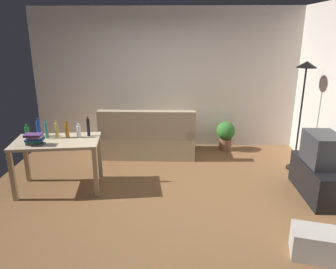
# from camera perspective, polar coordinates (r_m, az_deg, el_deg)

# --- Properties ---
(ground_plane) EXTENTS (5.20, 4.40, 0.02)m
(ground_plane) POSITION_cam_1_polar(r_m,az_deg,el_deg) (4.80, -1.41, -10.50)
(ground_plane) COLOR brown
(wall_rear) EXTENTS (5.20, 0.10, 2.70)m
(wall_rear) POSITION_cam_1_polar(r_m,az_deg,el_deg) (6.49, -0.41, 9.67)
(wall_rear) COLOR silver
(wall_rear) RESTS_ON ground_plane
(couch) EXTENTS (1.73, 0.84, 0.92)m
(couch) POSITION_cam_1_polar(r_m,az_deg,el_deg) (6.16, -3.46, -0.79)
(couch) COLOR tan
(couch) RESTS_ON ground_plane
(tv_stand) EXTENTS (0.44, 1.10, 0.48)m
(tv_stand) POSITION_cam_1_polar(r_m,az_deg,el_deg) (5.14, 24.76, -7.18)
(tv_stand) COLOR black
(tv_stand) RESTS_ON ground_plane
(tv) EXTENTS (0.41, 0.60, 0.44)m
(tv) POSITION_cam_1_polar(r_m,az_deg,el_deg) (4.98, 25.47, -2.35)
(tv) COLOR #2D2D33
(tv) RESTS_ON tv_stand
(torchiere_lamp) EXTENTS (0.32, 0.32, 1.81)m
(torchiere_lamp) POSITION_cam_1_polar(r_m,az_deg,el_deg) (5.66, 22.72, 7.75)
(torchiere_lamp) COLOR black
(torchiere_lamp) RESTS_ON ground_plane
(desk) EXTENTS (1.28, 0.86, 0.76)m
(desk) POSITION_cam_1_polar(r_m,az_deg,el_deg) (4.98, -18.83, -2.14)
(desk) COLOR #C6B28E
(desk) RESTS_ON ground_plane
(potted_plant) EXTENTS (0.36, 0.36, 0.57)m
(potted_plant) POSITION_cam_1_polar(r_m,az_deg,el_deg) (6.49, 10.06, 0.15)
(potted_plant) COLOR brown
(potted_plant) RESTS_ON ground_plane
(storage_box) EXTENTS (0.55, 0.44, 0.30)m
(storage_box) POSITION_cam_1_polar(r_m,az_deg,el_deg) (3.89, 24.41, -16.97)
(storage_box) COLOR #A8A399
(storage_box) RESTS_ON ground_plane
(bottle_green) EXTENTS (0.06, 0.06, 0.21)m
(bottle_green) POSITION_cam_1_polar(r_m,az_deg,el_deg) (5.18, -23.44, 0.38)
(bottle_green) COLOR #1E722D
(bottle_green) RESTS_ON desk
(bottle_blue) EXTENTS (0.06, 0.06, 0.28)m
(bottle_blue) POSITION_cam_1_polar(r_m,az_deg,el_deg) (5.19, -21.69, 1.03)
(bottle_blue) COLOR #2347A3
(bottle_blue) RESTS_ON desk
(bottle_tall) EXTENTS (0.05, 0.05, 0.26)m
(bottle_tall) POSITION_cam_1_polar(r_m,az_deg,el_deg) (5.06, -20.52, 0.67)
(bottle_tall) COLOR teal
(bottle_tall) RESTS_ON desk
(bottle_squat) EXTENTS (0.04, 0.04, 0.26)m
(bottle_squat) POSITION_cam_1_polar(r_m,az_deg,el_deg) (5.01, -18.91, 0.70)
(bottle_squat) COLOR #BCB24C
(bottle_squat) RESTS_ON desk
(bottle_amber) EXTENTS (0.06, 0.06, 0.25)m
(bottle_amber) POSITION_cam_1_polar(r_m,az_deg,el_deg) (4.98, -17.27, 0.69)
(bottle_amber) COLOR #9E6019
(bottle_amber) RESTS_ON desk
(bottle_clear) EXTENTS (0.06, 0.06, 0.21)m
(bottle_clear) POSITION_cam_1_polar(r_m,az_deg,el_deg) (4.95, -15.35, 0.53)
(bottle_clear) COLOR silver
(bottle_clear) RESTS_ON desk
(bottle_dark) EXTENTS (0.05, 0.05, 0.30)m
(bottle_dark) POSITION_cam_1_polar(r_m,az_deg,el_deg) (4.97, -13.78, 1.23)
(bottle_dark) COLOR black
(bottle_dark) RESTS_ON desk
(book_stack) EXTENTS (0.26, 0.17, 0.16)m
(book_stack) POSITION_cam_1_polar(r_m,az_deg,el_deg) (4.82, -22.36, -0.78)
(book_stack) COLOR #333338
(book_stack) RESTS_ON desk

